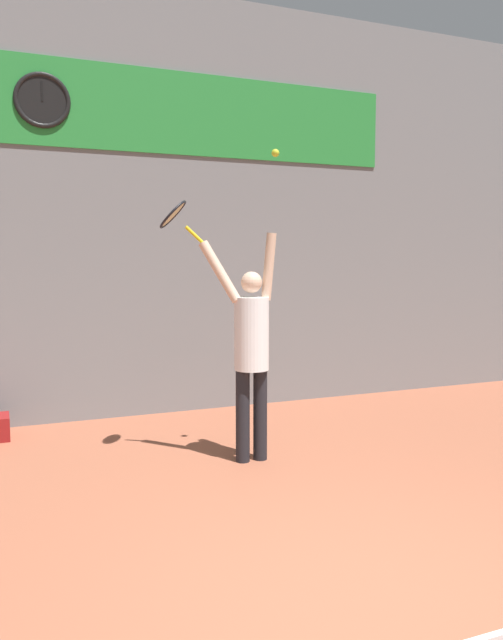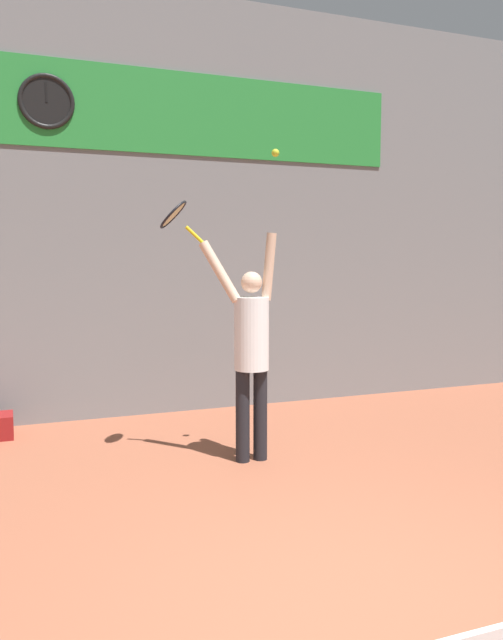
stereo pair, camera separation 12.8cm
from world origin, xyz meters
The scene contains 7 objects.
ground_plane centered at (0.00, 0.00, 0.00)m, with size 18.00×18.00×0.00m, color #9E563D.
back_wall centered at (0.00, 4.88, 2.50)m, with size 18.00×0.10×5.00m.
sponsor_banner centered at (0.00, 4.82, 3.60)m, with size 5.95×0.02×0.96m.
scoreboard_clock centered at (-1.29, 4.80, 3.60)m, with size 0.60×0.05×0.60m.
tennis_player centered at (0.32, 2.75, 1.08)m, with size 0.70×0.42×2.12m.
tennis_racket centered at (-0.31, 3.05, 2.27)m, with size 0.45×0.41×0.40m.
tennis_ball centered at (0.52, 2.67, 2.82)m, with size 0.07×0.07×0.07m.
Camera 2 is at (-1.70, -2.55, 1.87)m, focal length 35.00 mm.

